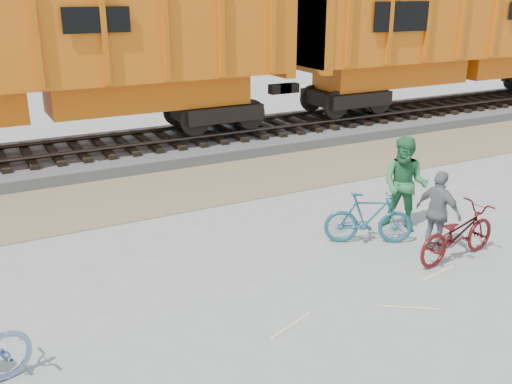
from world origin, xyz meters
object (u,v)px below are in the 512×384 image
hopper_car_center (29,53)px  person_woman (438,212)px  hopper_car_right (459,33)px  bicycle_maroon (458,233)px  bicycle_teal (369,218)px  person_man (405,185)px

hopper_car_center → person_woman: (5.46, -8.91, -2.24)m
hopper_car_right → bicycle_maroon: hopper_car_right is taller
hopper_car_right → hopper_car_center: bearing=180.0°
hopper_car_right → person_woman: hopper_car_right is taller
hopper_car_right → person_woman: size_ratio=9.17×
hopper_car_center → bicycle_teal: size_ratio=8.49×
bicycle_maroon → person_man: bearing=-7.7°
hopper_car_center → bicycle_teal: 9.61m
bicycle_maroon → person_man: person_man is taller
bicycle_teal → bicycle_maroon: (0.95, -1.27, -0.01)m
bicycle_teal → person_man: person_man is taller
bicycle_maroon → person_woman: bearing=8.4°
person_man → person_woman: (-0.15, -1.07, -0.18)m
person_man → bicycle_teal: bearing=-113.2°
bicycle_maroon → hopper_car_right: bearing=-51.0°
hopper_car_right → person_man: size_ratio=7.44×
bicycle_teal → person_man: bearing=-49.1°
hopper_car_right → bicycle_teal: size_ratio=8.49×
hopper_car_center → bicycle_teal: (4.62, -8.05, -2.51)m
hopper_car_right → person_man: (-9.38, -7.85, -2.06)m
person_woman → hopper_car_right: bearing=-59.1°
bicycle_teal → person_woman: bearing=-106.2°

